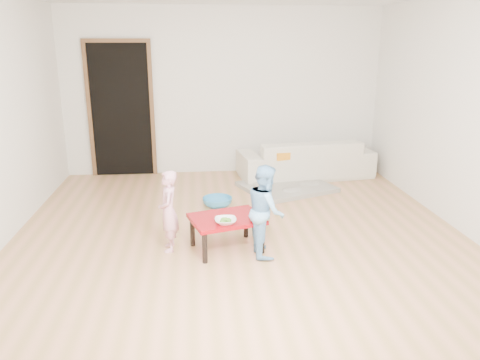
{
  "coord_description": "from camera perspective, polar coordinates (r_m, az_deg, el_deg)",
  "views": [
    {
      "loc": [
        -0.47,
        -4.97,
        2.09
      ],
      "look_at": [
        0.0,
        -0.2,
        0.65
      ],
      "focal_mm": 35.0,
      "sensor_mm": 36.0,
      "label": 1
    }
  ],
  "objects": [
    {
      "name": "floor",
      "position": [
        5.41,
        -0.21,
        -6.0
      ],
      "size": [
        5.0,
        5.0,
        0.01
      ],
      "primitive_type": "cube",
      "color": "#AF844B",
      "rests_on": "ground"
    },
    {
      "name": "back_wall",
      "position": [
        7.52,
        -2.07,
        10.69
      ],
      "size": [
        5.0,
        0.02,
        2.6
      ],
      "primitive_type": "cube",
      "color": "silver",
      "rests_on": "floor"
    },
    {
      "name": "right_wall",
      "position": [
        5.84,
        25.22,
        7.39
      ],
      "size": [
        0.02,
        5.0,
        2.6
      ],
      "primitive_type": "cube",
      "color": "silver",
      "rests_on": "floor"
    },
    {
      "name": "doorway",
      "position": [
        7.6,
        -14.28,
        8.17
      ],
      "size": [
        1.02,
        0.08,
        2.11
      ],
      "primitive_type": null,
      "color": "brown",
      "rests_on": "back_wall"
    },
    {
      "name": "sofa",
      "position": [
        7.44,
        7.97,
        2.66
      ],
      "size": [
        2.15,
        1.06,
        0.6
      ],
      "primitive_type": "imported",
      "rotation": [
        0.0,
        0.0,
        3.27
      ],
      "color": "beige",
      "rests_on": "floor"
    },
    {
      "name": "cushion",
      "position": [
        7.06,
        5.41,
        3.23
      ],
      "size": [
        0.5,
        0.47,
        0.11
      ],
      "primitive_type": "cube",
      "rotation": [
        0.0,
        0.0,
        0.31
      ],
      "color": "orange",
      "rests_on": "sofa"
    },
    {
      "name": "red_table",
      "position": [
        4.85,
        -1.64,
        -6.5
      ],
      "size": [
        0.83,
        0.71,
        0.35
      ],
      "primitive_type": null,
      "rotation": [
        0.0,
        0.0,
        0.28
      ],
      "color": "maroon",
      "rests_on": "floor"
    },
    {
      "name": "bowl",
      "position": [
        4.61,
        -1.77,
        -5.01
      ],
      "size": [
        0.21,
        0.21,
        0.05
      ],
      "primitive_type": "imported",
      "color": "white",
      "rests_on": "red_table"
    },
    {
      "name": "broccoli",
      "position": [
        4.61,
        -1.77,
        -4.99
      ],
      "size": [
        0.12,
        0.12,
        0.06
      ],
      "primitive_type": null,
      "color": "#2D5919",
      "rests_on": "red_table"
    },
    {
      "name": "child_pink",
      "position": [
        4.81,
        -8.71,
        -3.78
      ],
      "size": [
        0.21,
        0.32,
        0.84
      ],
      "primitive_type": "imported",
      "rotation": [
        0.0,
        0.0,
        -1.53
      ],
      "color": "pink",
      "rests_on": "floor"
    },
    {
      "name": "child_blue",
      "position": [
        4.66,
        3.15,
        -3.71
      ],
      "size": [
        0.37,
        0.46,
        0.93
      ],
      "primitive_type": "imported",
      "rotation": [
        0.0,
        0.0,
        1.6
      ],
      "color": "#5C98D5",
      "rests_on": "floor"
    },
    {
      "name": "basin",
      "position": [
        6.1,
        -2.77,
        -2.71
      ],
      "size": [
        0.39,
        0.39,
        0.12
      ],
      "primitive_type": "imported",
      "color": "#3289BE",
      "rests_on": "floor"
    },
    {
      "name": "blanket",
      "position": [
        6.86,
        5.69,
        -0.83
      ],
      "size": [
        1.48,
        1.37,
        0.06
      ],
      "primitive_type": null,
      "rotation": [
        0.0,
        0.0,
        0.38
      ],
      "color": "#9E988C",
      "rests_on": "floor"
    }
  ]
}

